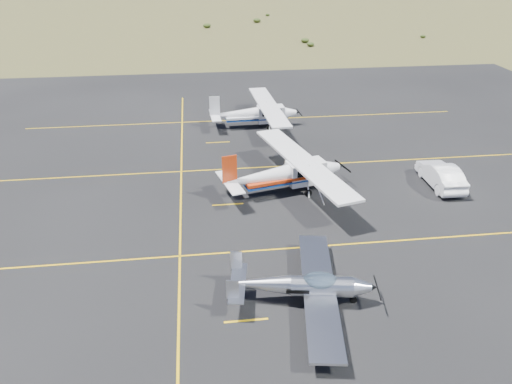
# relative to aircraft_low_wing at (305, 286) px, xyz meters

# --- Properties ---
(ground) EXTENTS (1600.00, 1600.00, 0.00)m
(ground) POSITION_rel_aircraft_low_wing_xyz_m (0.17, 2.56, -0.96)
(ground) COLOR #383D1C
(ground) RESTS_ON ground
(apron) EXTENTS (72.00, 72.00, 0.02)m
(apron) POSITION_rel_aircraft_low_wing_xyz_m (0.17, 9.56, -0.96)
(apron) COLOR black
(apron) RESTS_ON ground
(aircraft_low_wing) EXTENTS (6.73, 9.30, 2.01)m
(aircraft_low_wing) POSITION_rel_aircraft_low_wing_xyz_m (0.00, 0.00, 0.00)
(aircraft_low_wing) COLOR silver
(aircraft_low_wing) RESTS_ON apron
(aircraft_cessna) EXTENTS (8.21, 12.64, 3.20)m
(aircraft_cessna) POSITION_rel_aircraft_low_wing_xyz_m (1.15, 11.42, 0.46)
(aircraft_cessna) COLOR silver
(aircraft_cessna) RESTS_ON apron
(aircraft_plain) EXTENTS (7.08, 11.82, 2.99)m
(aircraft_plain) POSITION_rel_aircraft_low_wing_xyz_m (0.77, 24.52, 0.37)
(aircraft_plain) COLOR silver
(aircraft_plain) RESTS_ON apron
(sedan) EXTENTS (1.81, 4.92, 1.61)m
(sedan) POSITION_rel_aircraft_low_wing_xyz_m (11.91, 11.00, -0.15)
(sedan) COLOR white
(sedan) RESTS_ON apron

